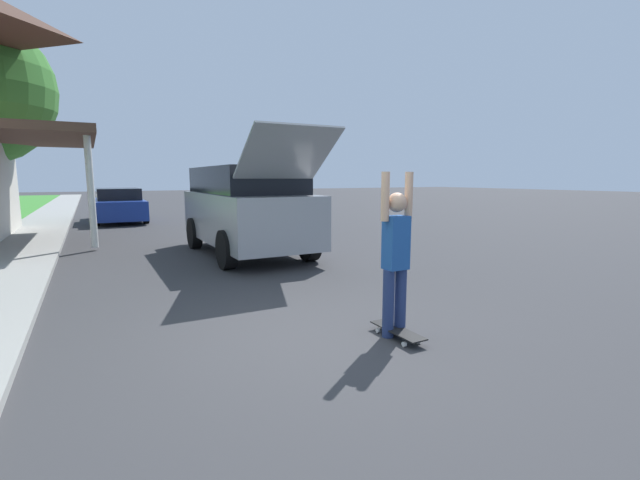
% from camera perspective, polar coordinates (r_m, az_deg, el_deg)
% --- Properties ---
extents(ground_plane, '(120.00, 120.00, 0.00)m').
position_cam_1_polar(ground_plane, '(4.98, -2.73, -12.63)').
color(ground_plane, '#333335').
extents(sidewalk, '(1.80, 80.00, 0.10)m').
position_cam_1_polar(sidewalk, '(10.47, -36.67, -2.87)').
color(sidewalk, gray).
rests_on(sidewalk, ground_plane).
extents(suv_parked, '(2.05, 5.33, 2.67)m').
position_cam_1_polar(suv_parked, '(10.10, -9.82, 4.30)').
color(suv_parked, gray).
rests_on(suv_parked, ground_plane).
extents(car_down_street, '(1.92, 4.59, 1.36)m').
position_cam_1_polar(car_down_street, '(19.41, -25.24, 4.19)').
color(car_down_street, navy).
rests_on(car_down_street, ground_plane).
extents(skateboarder, '(0.41, 0.21, 1.84)m').
position_cam_1_polar(skateboarder, '(4.81, 10.06, -1.80)').
color(skateboarder, navy).
rests_on(skateboarder, ground_plane).
extents(skateboard, '(0.23, 0.76, 0.10)m').
position_cam_1_polar(skateboard, '(4.96, 10.30, -11.85)').
color(skateboard, black).
rests_on(skateboard, ground_plane).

